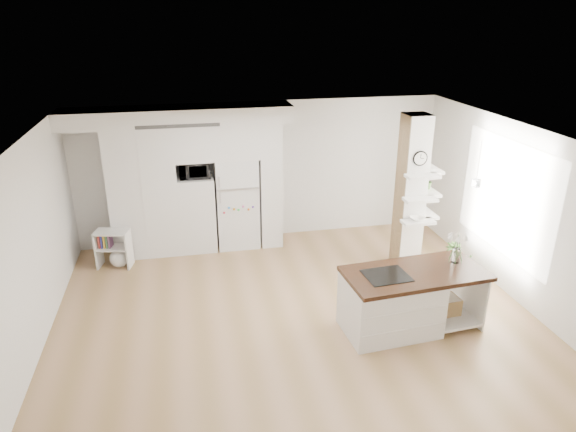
# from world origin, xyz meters

# --- Properties ---
(floor) EXTENTS (7.00, 6.00, 0.01)m
(floor) POSITION_xyz_m (0.00, 0.00, 0.00)
(floor) COLOR #A8815B
(floor) RESTS_ON ground
(room) EXTENTS (7.04, 6.04, 2.72)m
(room) POSITION_xyz_m (0.00, 0.00, 1.86)
(room) COLOR white
(room) RESTS_ON ground
(cabinet_wall) EXTENTS (4.00, 0.71, 2.70)m
(cabinet_wall) POSITION_xyz_m (-1.45, 2.67, 1.51)
(cabinet_wall) COLOR silver
(cabinet_wall) RESTS_ON floor
(refrigerator) EXTENTS (0.78, 0.69, 1.75)m
(refrigerator) POSITION_xyz_m (-0.53, 2.68, 0.88)
(refrigerator) COLOR white
(refrigerator) RESTS_ON floor
(column) EXTENTS (0.69, 0.90, 2.70)m
(column) POSITION_xyz_m (2.38, 1.13, 1.35)
(column) COLOR silver
(column) RESTS_ON floor
(window) EXTENTS (0.00, 2.40, 2.40)m
(window) POSITION_xyz_m (3.48, 0.30, 1.50)
(window) COLOR white
(window) RESTS_ON room
(pendant_light) EXTENTS (0.12, 0.12, 0.10)m
(pendant_light) POSITION_xyz_m (1.70, 0.15, 2.12)
(pendant_light) COLOR white
(pendant_light) RESTS_ON room
(kitchen_island) EXTENTS (2.03, 1.08, 1.45)m
(kitchen_island) POSITION_xyz_m (1.35, -0.66, 0.46)
(kitchen_island) COLOR silver
(kitchen_island) RESTS_ON floor
(bookshelf) EXTENTS (0.64, 0.45, 0.68)m
(bookshelf) POSITION_xyz_m (-2.75, 2.17, 0.30)
(bookshelf) COLOR silver
(bookshelf) RESTS_ON floor
(floor_plant_a) EXTENTS (0.33, 0.30, 0.50)m
(floor_plant_a) POSITION_xyz_m (3.00, 0.42, 0.25)
(floor_plant_a) COLOR #3C6428
(floor_plant_a) RESTS_ON floor
(floor_plant_b) EXTENTS (0.34, 0.34, 0.52)m
(floor_plant_b) POSITION_xyz_m (3.00, 0.81, 0.26)
(floor_plant_b) COLOR #3C6428
(floor_plant_b) RESTS_ON floor
(microwave) EXTENTS (0.54, 0.37, 0.30)m
(microwave) POSITION_xyz_m (-1.27, 2.62, 1.57)
(microwave) COLOR #2D2D2D
(microwave) RESTS_ON cabinet_wall
(shelf_plant) EXTENTS (0.27, 0.23, 0.30)m
(shelf_plant) POSITION_xyz_m (2.63, 1.30, 1.52)
(shelf_plant) COLOR #3C6428
(shelf_plant) RESTS_ON column
(decor_bowl) EXTENTS (0.22, 0.22, 0.05)m
(decor_bowl) POSITION_xyz_m (2.30, 0.90, 1.00)
(decor_bowl) COLOR white
(decor_bowl) RESTS_ON column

